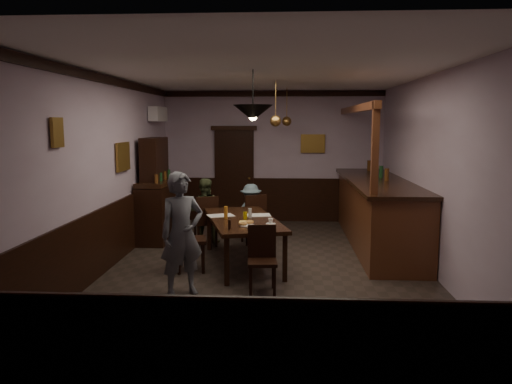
# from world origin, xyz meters

# --- Properties ---
(room) EXTENTS (5.01, 8.01, 3.01)m
(room) POSITION_xyz_m (0.00, 0.00, 1.50)
(room) COLOR #2D2621
(room) RESTS_ON ground
(dining_table) EXTENTS (1.55, 2.39, 0.75)m
(dining_table) POSITION_xyz_m (-0.39, 0.35, 0.69)
(dining_table) COLOR black
(dining_table) RESTS_ON ground
(chair_far_left) EXTENTS (0.53, 0.53, 0.95)m
(chair_far_left) POSITION_xyz_m (-1.16, 1.46, 0.52)
(chair_far_left) COLOR black
(chair_far_left) RESTS_ON ground
(chair_far_right) EXTENTS (0.53, 0.53, 0.95)m
(chair_far_right) POSITION_xyz_m (-0.30, 1.70, 0.52)
(chair_far_right) COLOR black
(chair_far_right) RESTS_ON ground
(chair_near) EXTENTS (0.42, 0.42, 0.89)m
(chair_near) POSITION_xyz_m (-0.02, -0.93, 0.49)
(chair_near) COLOR black
(chair_near) RESTS_ON ground
(chair_side) EXTENTS (0.52, 0.52, 1.04)m
(chair_side) POSITION_xyz_m (-1.24, -0.09, 0.57)
(chair_side) COLOR black
(chair_side) RESTS_ON ground
(person_standing) EXTENTS (0.71, 0.66, 1.64)m
(person_standing) POSITION_xyz_m (-1.07, -1.14, 0.82)
(person_standing) COLOR slate
(person_standing) RESTS_ON ground
(person_seated_left) EXTENTS (0.64, 0.52, 1.24)m
(person_seated_left) POSITION_xyz_m (-1.24, 1.72, 0.62)
(person_seated_left) COLOR #475432
(person_seated_left) RESTS_ON ground
(person_seated_right) EXTENTS (0.78, 0.54, 1.11)m
(person_seated_right) POSITION_xyz_m (-0.38, 1.96, 0.55)
(person_seated_right) COLOR slate
(person_seated_right) RESTS_ON ground
(newspaper_left) EXTENTS (0.50, 0.44, 0.01)m
(newspaper_left) POSITION_xyz_m (-0.78, 0.55, 0.75)
(newspaper_left) COLOR silver
(newspaper_left) RESTS_ON dining_table
(newspaper_right) EXTENTS (0.46, 0.37, 0.01)m
(newspaper_right) POSITION_xyz_m (-0.17, 0.62, 0.75)
(newspaper_right) COLOR silver
(newspaper_right) RESTS_ON dining_table
(napkin) EXTENTS (0.18, 0.18, 0.00)m
(napkin) POSITION_xyz_m (-0.35, 0.08, 0.75)
(napkin) COLOR #E7B955
(napkin) RESTS_ON dining_table
(saucer) EXTENTS (0.15, 0.15, 0.01)m
(saucer) POSITION_xyz_m (0.07, -0.09, 0.76)
(saucer) COLOR white
(saucer) RESTS_ON dining_table
(coffee_cup) EXTENTS (0.10, 0.10, 0.07)m
(coffee_cup) POSITION_xyz_m (0.07, -0.07, 0.80)
(coffee_cup) COLOR white
(coffee_cup) RESTS_ON saucer
(pastry_plate) EXTENTS (0.22, 0.22, 0.01)m
(pastry_plate) POSITION_xyz_m (-0.28, -0.23, 0.76)
(pastry_plate) COLOR white
(pastry_plate) RESTS_ON dining_table
(pastry_ring_a) EXTENTS (0.13, 0.13, 0.04)m
(pastry_ring_a) POSITION_xyz_m (-0.34, -0.24, 0.79)
(pastry_ring_a) COLOR #C68C47
(pastry_ring_a) RESTS_ON pastry_plate
(pastry_ring_b) EXTENTS (0.13, 0.13, 0.04)m
(pastry_ring_b) POSITION_xyz_m (-0.25, -0.12, 0.79)
(pastry_ring_b) COLOR #C68C47
(pastry_ring_b) RESTS_ON pastry_plate
(soda_can) EXTENTS (0.07, 0.07, 0.12)m
(soda_can) POSITION_xyz_m (-0.35, 0.28, 0.81)
(soda_can) COLOR yellow
(soda_can) RESTS_ON dining_table
(beer_glass) EXTENTS (0.06, 0.06, 0.20)m
(beer_glass) POSITION_xyz_m (-0.66, 0.31, 0.85)
(beer_glass) COLOR #BF721E
(beer_glass) RESTS_ON dining_table
(water_glass) EXTENTS (0.06, 0.06, 0.15)m
(water_glass) POSITION_xyz_m (-0.28, 0.42, 0.82)
(water_glass) COLOR silver
(water_glass) RESTS_ON dining_table
(pepper_mill) EXTENTS (0.04, 0.04, 0.14)m
(pepper_mill) POSITION_xyz_m (-0.51, -0.49, 0.82)
(pepper_mill) COLOR black
(pepper_mill) RESTS_ON dining_table
(sideboard) EXTENTS (0.54, 1.50, 1.99)m
(sideboard) POSITION_xyz_m (-2.21, 2.01, 0.80)
(sideboard) COLOR black
(sideboard) RESTS_ON ground
(bar_counter) EXTENTS (1.07, 4.61, 2.58)m
(bar_counter) POSITION_xyz_m (1.99, 1.87, 0.65)
(bar_counter) COLOR #542616
(bar_counter) RESTS_ON ground
(door_back) EXTENTS (0.90, 0.06, 2.10)m
(door_back) POSITION_xyz_m (-0.90, 3.95, 1.05)
(door_back) COLOR black
(door_back) RESTS_ON ground
(ac_unit) EXTENTS (0.20, 0.85, 0.30)m
(ac_unit) POSITION_xyz_m (-2.38, 2.90, 2.45)
(ac_unit) COLOR white
(ac_unit) RESTS_ON ground
(picture_left_small) EXTENTS (0.04, 0.28, 0.36)m
(picture_left_small) POSITION_xyz_m (-2.46, -1.60, 2.15)
(picture_left_small) COLOR olive
(picture_left_small) RESTS_ON ground
(picture_left_large) EXTENTS (0.04, 0.62, 0.48)m
(picture_left_large) POSITION_xyz_m (-2.46, 0.80, 1.70)
(picture_left_large) COLOR olive
(picture_left_large) RESTS_ON ground
(picture_back) EXTENTS (0.55, 0.04, 0.42)m
(picture_back) POSITION_xyz_m (0.90, 3.96, 1.80)
(picture_back) COLOR olive
(picture_back) RESTS_ON ground
(pendant_iron) EXTENTS (0.56, 0.56, 0.70)m
(pendant_iron) POSITION_xyz_m (-0.18, -0.42, 2.40)
(pendant_iron) COLOR black
(pendant_iron) RESTS_ON ground
(pendant_brass_mid) EXTENTS (0.20, 0.20, 0.81)m
(pendant_brass_mid) POSITION_xyz_m (0.10, 1.49, 2.30)
(pendant_brass_mid) COLOR #BF8C3F
(pendant_brass_mid) RESTS_ON ground
(pendant_brass_far) EXTENTS (0.20, 0.20, 0.81)m
(pendant_brass_far) POSITION_xyz_m (0.30, 3.23, 2.30)
(pendant_brass_far) COLOR #BF8C3F
(pendant_brass_far) RESTS_ON ground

